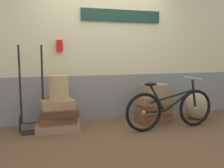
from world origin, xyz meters
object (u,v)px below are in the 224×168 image
Objects in this scene: suitcase_0 at (58,127)px; luggage_trolley at (32,111)px; suitcase_6 at (154,100)px; suitcase_7 at (155,90)px; bicycle at (170,109)px; suitcase_3 at (58,104)px; suitcase_5 at (155,108)px; burlap_sack at (197,105)px; wicker_basket at (59,88)px; suitcase_2 at (60,112)px; suitcase_1 at (57,119)px; suitcase_4 at (153,117)px.

suitcase_0 is 0.49m from luggage_trolley.
suitcase_7 is at bearing -49.01° from suitcase_6.
suitcase_7 is 0.50m from bicycle.
suitcase_3 reaches higher than suitcase_0.
burlap_sack is at bearing -9.00° from suitcase_5.
luggage_trolley is (-2.13, 0.12, -0.26)m from suitcase_7.
suitcase_7 is 1.71m from wicker_basket.
suitcase_6 is at bearing 4.30° from suitcase_2.
suitcase_5 is 0.97× the size of suitcase_6.
suitcase_3 is at bearing 148.72° from suitcase_2.
suitcase_3 is 2.62m from burlap_sack.
wicker_basket reaches higher than suitcase_2.
suitcase_0 is 0.37m from suitcase_3.
suitcase_7 is at bearing 3.91° from suitcase_2.
suitcase_6 is 0.19m from suitcase_7.
suitcase_7 reaches higher than suitcase_1.
bicycle is at bearing -88.23° from suitcase_5.
suitcase_2 is 1.71m from suitcase_5.
suitcase_5 is (0.02, -0.02, 0.17)m from suitcase_4.
suitcase_0 is 1.19× the size of suitcase_2.
suitcase_3 is at bearing -12.46° from luggage_trolley.
suitcase_3 is at bearing -176.74° from suitcase_7.
suitcase_2 is at bearing 174.77° from suitcase_5.
suitcase_3 is 0.32× the size of bicycle.
suitcase_2 is 1.73m from suitcase_7.
suitcase_0 is at bearing -20.10° from suitcase_1.
suitcase_3 is (0.01, 0.00, 0.24)m from suitcase_1.
suitcase_7 is 2.15m from luggage_trolley.
suitcase_2 is at bearing 176.17° from suitcase_4.
suitcase_0 is at bearing 174.16° from suitcase_5.
suitcase_4 is 1.06× the size of suitcase_6.
suitcase_2 is at bearing -29.82° from suitcase_1.
suitcase_2 is 0.36× the size of bicycle.
wicker_basket is at bearing 117.89° from suitcase_2.
suitcase_2 is at bearing -14.45° from luggage_trolley.
luggage_trolley is at bearing -178.92° from suitcase_7.
luggage_trolley is (-0.40, 0.09, -0.10)m from suitcase_3.
suitcase_0 is 1.88m from bicycle.
suitcase_2 is 1.06× the size of suitcase_5.
bicycle reaches higher than suitcase_3.
suitcase_7 is at bearing -5.76° from suitcase_1.
luggage_trolley reaches higher than wicker_basket.
suitcase_4 is at bearing -1.85° from luggage_trolley.
wicker_basket is at bearing -8.05° from suitcase_1.
burlap_sack is (2.63, -0.04, 0.09)m from suitcase_1.
suitcase_2 is 1.13× the size of suitcase_3.
luggage_trolley reaches higher than suitcase_5.
suitcase_0 is 1.75× the size of wicker_basket.
suitcase_4 is 0.43× the size of luggage_trolley.
suitcase_7 is (1.70, -0.01, 0.29)m from suitcase_2.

